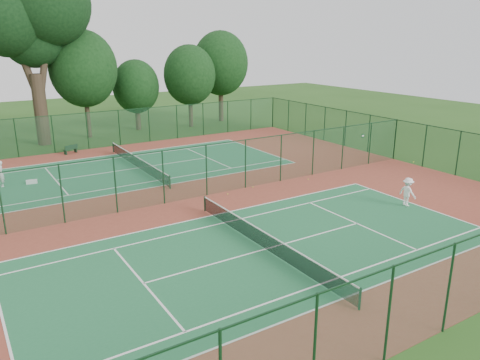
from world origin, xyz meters
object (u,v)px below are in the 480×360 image
object	(u,v)px
bench	(71,149)
kit_bag	(32,182)
player_near	(408,192)
player_far	(1,174)
big_tree	(30,16)

from	to	relation	value
bench	kit_bag	size ratio (longest dim) A/B	1.84
player_near	player_far	size ratio (longest dim) A/B	0.98
bench	kit_bag	world-z (taller)	bench
player_far	big_tree	size ratio (longest dim) A/B	0.11
player_near	bench	distance (m)	29.42
bench	kit_bag	xyz separation A→B (m)	(-4.61, -7.94, -0.28)
player_near	bench	size ratio (longest dim) A/B	1.32
player_far	kit_bag	size ratio (longest dim) A/B	2.47
player_near	bench	xyz separation A→B (m)	(-14.65, 25.50, -0.49)
player_near	big_tree	distance (m)	36.67
bench	kit_bag	distance (m)	9.18
big_tree	kit_bag	bearing A→B (deg)	-104.27
player_far	bench	world-z (taller)	player_far
player_near	bench	bearing A→B (deg)	28.43
kit_bag	big_tree	size ratio (longest dim) A/B	0.04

